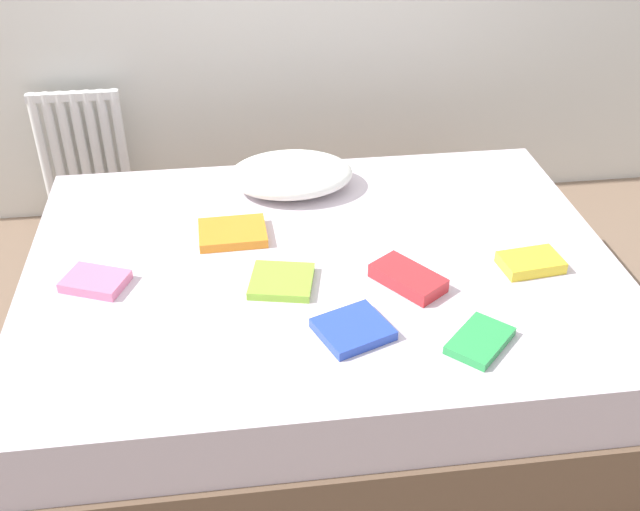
{
  "coord_description": "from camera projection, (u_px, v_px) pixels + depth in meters",
  "views": [
    {
      "loc": [
        -0.28,
        -2.05,
        1.89
      ],
      "look_at": [
        0.0,
        0.05,
        0.48
      ],
      "focal_mm": 41.91,
      "sensor_mm": 36.0,
      "label": 1
    }
  ],
  "objects": [
    {
      "name": "textbook_green",
      "position": [
        480.0,
        341.0,
        2.12
      ],
      "size": [
        0.23,
        0.23,
        0.03
      ],
      "primitive_type": "cube",
      "rotation": [
        0.0,
        0.0,
        0.8
      ],
      "color": "green",
      "rests_on": "bed"
    },
    {
      "name": "textbook_lime",
      "position": [
        282.0,
        281.0,
        2.37
      ],
      "size": [
        0.23,
        0.22,
        0.03
      ],
      "primitive_type": "cube",
      "rotation": [
        0.0,
        0.0,
        -0.22
      ],
      "color": "#8CC638",
      "rests_on": "bed"
    },
    {
      "name": "textbook_red",
      "position": [
        408.0,
        278.0,
        2.36
      ],
      "size": [
        0.24,
        0.26,
        0.05
      ],
      "primitive_type": "cube",
      "rotation": [
        0.0,
        0.0,
        -0.94
      ],
      "color": "red",
      "rests_on": "bed"
    },
    {
      "name": "textbook_yellow",
      "position": [
        531.0,
        263.0,
        2.44
      ],
      "size": [
        0.21,
        0.15,
        0.04
      ],
      "primitive_type": "cube",
      "rotation": [
        0.0,
        0.0,
        0.12
      ],
      "color": "yellow",
      "rests_on": "bed"
    },
    {
      "name": "textbook_blue",
      "position": [
        353.0,
        329.0,
        2.16
      ],
      "size": [
        0.25,
        0.24,
        0.03
      ],
      "primitive_type": "cube",
      "rotation": [
        0.0,
        0.0,
        0.37
      ],
      "color": "#2847B7",
      "rests_on": "bed"
    },
    {
      "name": "textbook_orange",
      "position": [
        233.0,
        233.0,
        2.6
      ],
      "size": [
        0.24,
        0.19,
        0.03
      ],
      "primitive_type": "cube",
      "rotation": [
        0.0,
        0.0,
        0.03
      ],
      "color": "orange",
      "rests_on": "bed"
    },
    {
      "name": "radiator",
      "position": [
        83.0,
        152.0,
        3.45
      ],
      "size": [
        0.4,
        0.04,
        0.58
      ],
      "color": "white",
      "rests_on": "ground"
    },
    {
      "name": "bed",
      "position": [
        322.0,
        318.0,
        2.64
      ],
      "size": [
        2.0,
        1.5,
        0.5
      ],
      "color": "brown",
      "rests_on": "ground"
    },
    {
      "name": "ground_plane",
      "position": [
        322.0,
        370.0,
        2.77
      ],
      "size": [
        8.0,
        8.0,
        0.0
      ],
      "primitive_type": "plane",
      "color": "#7F6651"
    },
    {
      "name": "textbook_pink",
      "position": [
        95.0,
        281.0,
        2.36
      ],
      "size": [
        0.23,
        0.2,
        0.03
      ],
      "primitive_type": "cube",
      "rotation": [
        0.0,
        0.0,
        -0.39
      ],
      "color": "pink",
      "rests_on": "bed"
    },
    {
      "name": "pillow",
      "position": [
        291.0,
        174.0,
        2.87
      ],
      "size": [
        0.48,
        0.36,
        0.12
      ],
      "primitive_type": "ellipsoid",
      "color": "white",
      "rests_on": "bed"
    }
  ]
}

